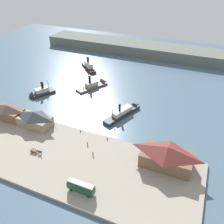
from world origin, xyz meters
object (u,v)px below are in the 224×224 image
object	(u,v)px
ferry_shed_east_terminal	(167,156)
pedestrian_by_tram	(87,143)
ferry_outer_harbor	(39,93)
ferry_approaching_east	(96,84)
street_tram	(81,187)
horse_cart	(36,151)
pedestrian_at_waters_edge	(93,153)
mooring_post_center_east	(80,131)
mooring_post_center_west	(107,138)
ferry_shed_central_terminal	(9,112)
ferry_near_quay	(89,68)
ferry_shed_west_terminal	(34,119)
ferry_approaching_west	(125,111)

from	to	relation	value
ferry_shed_east_terminal	pedestrian_by_tram	size ratio (longest dim) A/B	11.37
ferry_shed_east_terminal	ferry_outer_harbor	distance (m)	84.84
ferry_shed_east_terminal	ferry_approaching_east	size ratio (longest dim) A/B	0.88
street_tram	horse_cart	size ratio (longest dim) A/B	1.70
ferry_outer_harbor	pedestrian_at_waters_edge	bearing A→B (deg)	-32.95
mooring_post_center_east	mooring_post_center_west	world-z (taller)	same
mooring_post_center_west	pedestrian_by_tram	bearing A→B (deg)	-132.20
pedestrian_by_tram	ferry_shed_central_terminal	bearing A→B (deg)	176.54
pedestrian_at_waters_edge	mooring_post_center_east	world-z (taller)	pedestrian_at_waters_edge
ferry_shed_east_terminal	horse_cart	xyz separation A→B (m)	(-49.86, -13.96, -3.54)
pedestrian_by_tram	ferry_outer_harbor	xyz separation A→B (m)	(-47.26, 29.22, -0.55)
street_tram	horse_cart	bearing A→B (deg)	159.79
mooring_post_center_west	ferry_near_quay	size ratio (longest dim) A/B	0.05
ferry_approaching_east	ferry_outer_harbor	xyz separation A→B (m)	(-25.41, -23.15, 0.23)
street_tram	ferry_shed_west_terminal	bearing A→B (deg)	147.06
ferry_near_quay	ferry_approaching_east	bearing A→B (deg)	-53.78
pedestrian_at_waters_edge	ferry_near_quay	world-z (taller)	ferry_near_quay
ferry_shed_central_terminal	ferry_outer_harbor	bearing A→B (deg)	96.03
ferry_approaching_west	ferry_shed_central_terminal	bearing A→B (deg)	-151.31
ferry_shed_east_terminal	street_tram	xyz separation A→B (m)	(-23.58, -23.64, -1.99)
mooring_post_center_east	ferry_approaching_west	world-z (taller)	ferry_approaching_west
mooring_post_center_east	pedestrian_by_tram	bearing A→B (deg)	-43.25
mooring_post_center_east	ferry_approaching_east	size ratio (longest dim) A/B	0.04
horse_cart	ferry_outer_harbor	xyz separation A→B (m)	(-30.25, 41.56, -0.70)
street_tram	mooring_post_center_west	bearing A→B (deg)	96.25
mooring_post_center_east	mooring_post_center_west	distance (m)	13.38
mooring_post_center_east	ferry_approaching_east	distance (m)	47.83
ferry_shed_east_terminal	ferry_approaching_east	world-z (taller)	ferry_shed_east_terminal
pedestrian_by_tram	ferry_outer_harbor	distance (m)	55.57
ferry_shed_central_terminal	mooring_post_center_east	size ratio (longest dim) A/B	16.45
street_tram	mooring_post_center_west	world-z (taller)	street_tram
ferry_shed_east_terminal	ferry_approaching_west	distance (m)	39.57
pedestrian_at_waters_edge	ferry_approaching_east	xyz separation A→B (m)	(-26.71, 56.93, -0.81)
ferry_shed_west_terminal	street_tram	world-z (taller)	ferry_shed_west_terminal
ferry_shed_west_terminal	ferry_approaching_east	world-z (taller)	ferry_approaching_east
pedestrian_by_tram	ferry_outer_harbor	size ratio (longest dim) A/B	0.11
street_tram	ferry_shed_east_terminal	bearing A→B (deg)	45.06
ferry_shed_central_terminal	ferry_shed_west_terminal	world-z (taller)	ferry_shed_central_terminal
mooring_post_center_west	ferry_shed_west_terminal	bearing A→B (deg)	-173.86
ferry_shed_central_terminal	ferry_approaching_east	distance (m)	54.72
mooring_post_center_east	ferry_approaching_west	size ratio (longest dim) A/B	0.04
ferry_shed_west_terminal	ferry_shed_central_terminal	bearing A→B (deg)	-179.03
ferry_shed_east_terminal	mooring_post_center_east	bearing A→B (deg)	172.60
ferry_outer_harbor	ferry_near_quay	world-z (taller)	ferry_near_quay
street_tram	ferry_approaching_east	world-z (taller)	ferry_approaching_east
pedestrian_by_tram	mooring_post_center_west	xyz separation A→B (m)	(6.12, 6.75, -0.33)
horse_cart	ferry_approaching_west	world-z (taller)	ferry_approaching_west
mooring_post_center_east	ferry_approaching_east	bearing A→B (deg)	107.77
ferry_shed_east_terminal	ferry_near_quay	bearing A→B (deg)	134.31
ferry_shed_central_terminal	ferry_outer_harbor	world-z (taller)	ferry_shed_central_terminal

